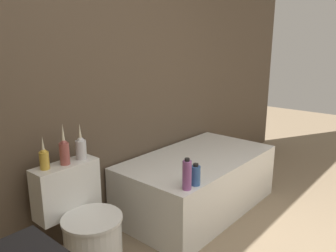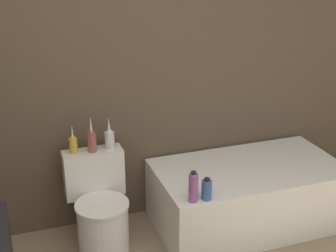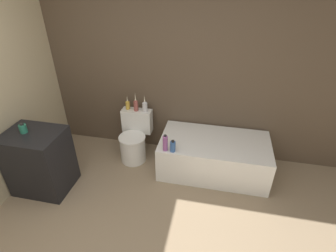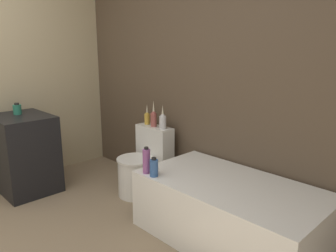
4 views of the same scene
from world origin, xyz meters
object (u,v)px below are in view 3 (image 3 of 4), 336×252
at_px(vase_bronze, 145,106).
at_px(shampoo_bottle_short, 173,146).
at_px(vase_silver, 136,105).
at_px(toilet, 134,139).
at_px(soap_bottle_glass, 23,128).
at_px(bathtub, 214,155).
at_px(vase_gold, 128,104).
at_px(shampoo_bottle_tall, 165,143).

bearing_deg(vase_bronze, shampoo_bottle_short, -48.32).
height_order(vase_silver, vase_bronze, vase_silver).
xyz_separation_m(toilet, soap_bottle_glass, (-1.04, -0.84, 0.57)).
bearing_deg(soap_bottle_glass, shampoo_bottle_short, 14.31).
xyz_separation_m(soap_bottle_glass, shampoo_bottle_short, (1.69, 0.43, -0.31)).
distance_m(bathtub, shampoo_bottle_short, 0.69).
bearing_deg(vase_silver, vase_gold, 170.68).
bearing_deg(soap_bottle_glass, bathtub, 19.25).
distance_m(bathtub, vase_silver, 1.31).
height_order(toilet, shampoo_bottle_short, toilet).
bearing_deg(shampoo_bottle_short, shampoo_bottle_tall, 178.26).
bearing_deg(vase_gold, vase_silver, -9.32).
xyz_separation_m(vase_gold, shampoo_bottle_tall, (0.69, -0.60, -0.17)).
xyz_separation_m(bathtub, vase_gold, (-1.30, 0.27, 0.52)).
bearing_deg(vase_silver, toilet, -90.00).
height_order(vase_gold, shampoo_bottle_short, vase_gold).
bearing_deg(shampoo_bottle_short, soap_bottle_glass, -165.69).
bearing_deg(bathtub, vase_bronze, 166.36).
distance_m(vase_silver, shampoo_bottle_tall, 0.83).
distance_m(vase_gold, shampoo_bottle_tall, 0.93).
relative_size(vase_gold, shampoo_bottle_short, 1.35).
relative_size(vase_gold, vase_bronze, 0.87).
height_order(soap_bottle_glass, shampoo_bottle_tall, soap_bottle_glass).
bearing_deg(toilet, soap_bottle_glass, -140.90).
distance_m(toilet, shampoo_bottle_short, 0.82).
bearing_deg(soap_bottle_glass, vase_gold, 48.87).
bearing_deg(shampoo_bottle_short, toilet, 147.98).
bearing_deg(vase_gold, vase_bronze, -3.15).
bearing_deg(vase_bronze, bathtub, -13.64).
height_order(bathtub, soap_bottle_glass, soap_bottle_glass).
xyz_separation_m(toilet, vase_bronze, (0.13, 0.18, 0.48)).
distance_m(soap_bottle_glass, shampoo_bottle_tall, 1.68).
bearing_deg(soap_bottle_glass, vase_silver, 44.38).
bearing_deg(bathtub, soap_bottle_glass, -160.75).
relative_size(vase_bronze, shampoo_bottle_tall, 1.10).
xyz_separation_m(bathtub, toilet, (-1.17, 0.07, 0.05)).
height_order(vase_gold, shampoo_bottle_tall, vase_gold).
bearing_deg(vase_gold, bathtub, -11.57).
height_order(vase_silver, shampoo_bottle_short, vase_silver).
bearing_deg(soap_bottle_glass, toilet, 39.10).
relative_size(toilet, vase_bronze, 2.81).
height_order(soap_bottle_glass, vase_silver, vase_silver).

